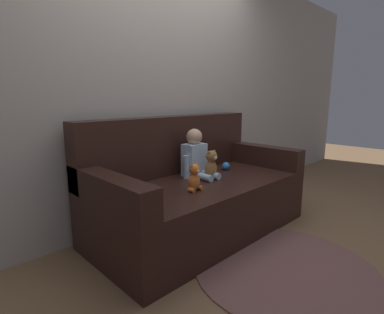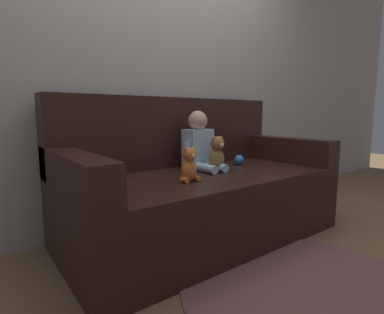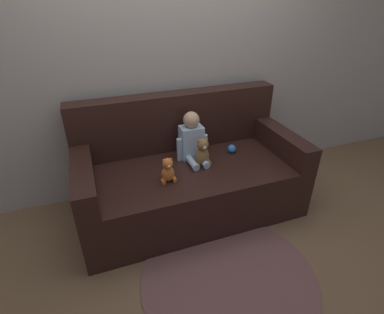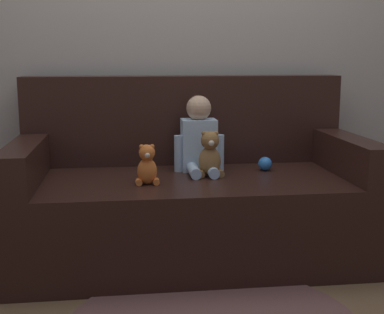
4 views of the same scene
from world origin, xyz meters
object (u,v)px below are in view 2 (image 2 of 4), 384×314
plush_toy_side (189,166)px  toy_ball (239,160)px  teddy_bear_brown (217,155)px  couch (198,189)px  person_baby (199,145)px

plush_toy_side → toy_ball: plush_toy_side is taller
plush_toy_side → teddy_bear_brown: bearing=22.1°
couch → teddy_bear_brown: couch is taller
teddy_bear_brown → toy_ball: bearing=18.2°
plush_toy_side → toy_ball: 0.73m
plush_toy_side → toy_ball: bearing=20.2°
toy_ball → couch: bearing=-177.4°
person_baby → plush_toy_side: 0.44m
plush_toy_side → couch: bearing=42.8°
teddy_bear_brown → plush_toy_side: teddy_bear_brown is taller
person_baby → plush_toy_side: size_ratio=2.06×
couch → teddy_bear_brown: (0.10, -0.09, 0.25)m
teddy_bear_brown → plush_toy_side: (-0.35, -0.14, -0.02)m
couch → toy_ball: couch is taller
couch → plush_toy_side: couch is taller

